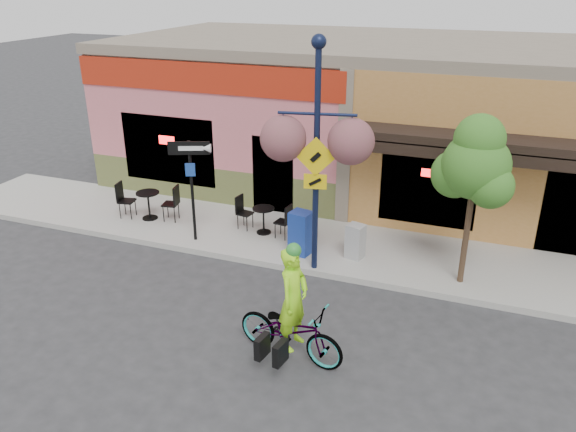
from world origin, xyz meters
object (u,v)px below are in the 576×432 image
at_px(bicycle, 291,330).
at_px(newspaper_box_grey, 355,241).
at_px(one_way_sign, 192,192).
at_px(newspaper_box_blue, 301,233).
at_px(lamp_post, 316,160).
at_px(building, 410,115).
at_px(cyclist_rider, 293,311).
at_px(street_tree, 471,202).

distance_m(bicycle, newspaper_box_grey, 3.86).
relative_size(one_way_sign, newspaper_box_blue, 2.41).
xyz_separation_m(bicycle, lamp_post, (-0.55, 3.05, 2.18)).
bearing_deg(newspaper_box_grey, newspaper_box_blue, -154.88).
bearing_deg(one_way_sign, building, 35.71).
bearing_deg(newspaper_box_blue, cyclist_rider, -61.38).
xyz_separation_m(one_way_sign, newspaper_box_blue, (2.74, 0.22, -0.75)).
bearing_deg(newspaper_box_grey, cyclist_rider, -77.65).
distance_m(bicycle, cyclist_rider, 0.41).
bearing_deg(newspaper_box_grey, bicycle, -78.39).
xyz_separation_m(lamp_post, newspaper_box_grey, (0.75, 0.80, -2.15)).
xyz_separation_m(building, bicycle, (-0.33, -9.90, -1.71)).
distance_m(building, street_tree, 6.74).
relative_size(bicycle, newspaper_box_blue, 1.93).
height_order(newspaper_box_blue, street_tree, street_tree).
relative_size(newspaper_box_grey, street_tree, 0.22).
xyz_separation_m(one_way_sign, newspaper_box_grey, (4.02, 0.46, -0.87)).
relative_size(building, cyclist_rider, 9.56).
bearing_deg(newspaper_box_grey, street_tree, 7.81).
bearing_deg(one_way_sign, bicycle, -63.38).
bearing_deg(lamp_post, newspaper_box_blue, 121.93).
relative_size(bicycle, cyclist_rider, 1.08).
bearing_deg(street_tree, newspaper_box_blue, 179.23).
distance_m(bicycle, lamp_post, 3.79).
bearing_deg(cyclist_rider, newspaper_box_blue, 26.95).
height_order(building, lamp_post, lamp_post).
distance_m(one_way_sign, newspaper_box_blue, 2.85).
relative_size(cyclist_rider, newspaper_box_grey, 2.28).
height_order(bicycle, street_tree, street_tree).
xyz_separation_m(cyclist_rider, one_way_sign, (-3.87, 3.40, 0.48)).
bearing_deg(street_tree, building, 110.00).
distance_m(building, cyclist_rider, 9.99).
relative_size(one_way_sign, street_tree, 0.69).
distance_m(building, bicycle, 10.05).
xyz_separation_m(lamp_post, street_tree, (3.19, 0.52, -0.69)).
bearing_deg(lamp_post, newspaper_box_grey, 36.05).
bearing_deg(one_way_sign, newspaper_box_blue, -17.16).
distance_m(cyclist_rider, street_tree, 4.54).
distance_m(cyclist_rider, newspaper_box_grey, 3.88).
relative_size(building, bicycle, 8.83).
bearing_deg(bicycle, lamp_post, 19.86).
bearing_deg(bicycle, one_way_sign, 58.00).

